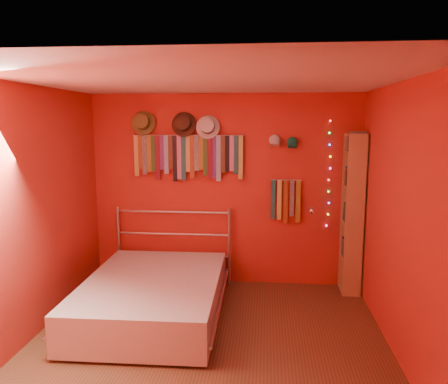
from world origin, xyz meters
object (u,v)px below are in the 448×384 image
(reading_lamp, at_px, (311,210))
(bookshelf, at_px, (356,213))
(bed, at_px, (153,296))
(tie_rack, at_px, (188,155))

(reading_lamp, xyz_separation_m, bookshelf, (0.55, 0.01, -0.03))
(bed, bearing_deg, bookshelf, 20.93)
(reading_lamp, bearing_deg, bed, -152.36)
(tie_rack, height_order, reading_lamp, tie_rack)
(bookshelf, height_order, bed, bookshelf)
(reading_lamp, bearing_deg, tie_rack, 174.18)
(tie_rack, xyz_separation_m, bed, (-0.21, -1.10, -1.48))
(tie_rack, bearing_deg, reading_lamp, -5.82)
(bed, bearing_deg, reading_lamp, 26.59)
(bed, bearing_deg, tie_rack, 78.14)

